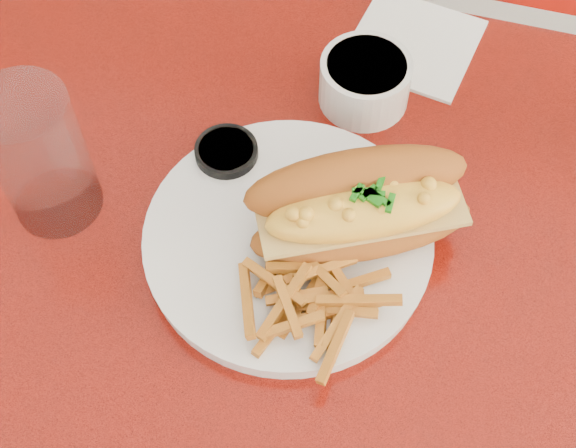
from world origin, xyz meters
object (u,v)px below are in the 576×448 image
(gravy_ramekin, at_px, (365,80))
(diner_table, at_px, (404,373))
(dinner_plate, at_px, (288,240))
(booth_bench_far, at_px, (467,52))
(mac_hoagie, at_px, (360,206))
(sauce_cup_left, at_px, (227,157))
(water_tumbler, at_px, (40,157))
(fork, at_px, (347,262))

(gravy_ramekin, bearing_deg, diner_table, -63.91)
(diner_table, distance_m, dinner_plate, 0.22)
(booth_bench_far, distance_m, mac_hoagie, 0.93)
(diner_table, distance_m, booth_bench_far, 0.87)
(diner_table, relative_size, gravy_ramekin, 11.10)
(mac_hoagie, height_order, sauce_cup_left, mac_hoagie)
(gravy_ramekin, height_order, sauce_cup_left, gravy_ramekin)
(booth_bench_far, height_order, dinner_plate, booth_bench_far)
(gravy_ramekin, xyz_separation_m, sauce_cup_left, (-0.11, -0.13, -0.01))
(diner_table, bearing_deg, gravy_ramekin, 116.09)
(diner_table, bearing_deg, water_tumbler, 177.58)
(fork, relative_size, water_tumbler, 0.95)
(diner_table, xyz_separation_m, dinner_plate, (-0.14, 0.03, 0.17))
(dinner_plate, height_order, gravy_ramekin, gravy_ramekin)
(gravy_ramekin, bearing_deg, dinner_plate, -97.90)
(booth_bench_far, xyz_separation_m, sauce_cup_left, (-0.22, -0.71, 0.50))
(dinner_plate, height_order, water_tumbler, water_tumbler)
(dinner_plate, distance_m, sauce_cup_left, 0.11)
(mac_hoagie, xyz_separation_m, fork, (-0.00, -0.04, -0.04))
(booth_bench_far, relative_size, gravy_ramekin, 10.83)
(booth_bench_far, xyz_separation_m, mac_hoagie, (-0.08, -0.76, 0.54))
(fork, bearing_deg, dinner_plate, 73.84)
(mac_hoagie, xyz_separation_m, water_tumbler, (-0.29, -0.04, 0.02))
(sauce_cup_left, distance_m, water_tumbler, 0.18)
(booth_bench_far, relative_size, sauce_cup_left, 16.93)
(gravy_ramekin, height_order, water_tumbler, water_tumbler)
(booth_bench_far, distance_m, fork, 0.94)
(gravy_ramekin, bearing_deg, booth_bench_far, 79.09)
(dinner_plate, bearing_deg, fork, -11.69)
(mac_hoagie, distance_m, gravy_ramekin, 0.18)
(dinner_plate, bearing_deg, mac_hoagie, 22.94)
(diner_table, height_order, booth_bench_far, booth_bench_far)
(diner_table, height_order, fork, fork)
(booth_bench_far, distance_m, gravy_ramekin, 0.78)
(diner_table, bearing_deg, sauce_cup_left, 155.46)
(diner_table, bearing_deg, booth_bench_far, 90.00)
(diner_table, xyz_separation_m, gravy_ramekin, (-0.11, 0.23, 0.19))
(sauce_cup_left, bearing_deg, water_tumbler, -149.48)
(booth_bench_far, relative_size, mac_hoagie, 5.20)
(booth_bench_far, bearing_deg, water_tumbler, -115.04)
(diner_table, xyz_separation_m, water_tumbler, (-0.37, 0.02, 0.24))
(mac_hoagie, relative_size, water_tumbler, 1.53)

